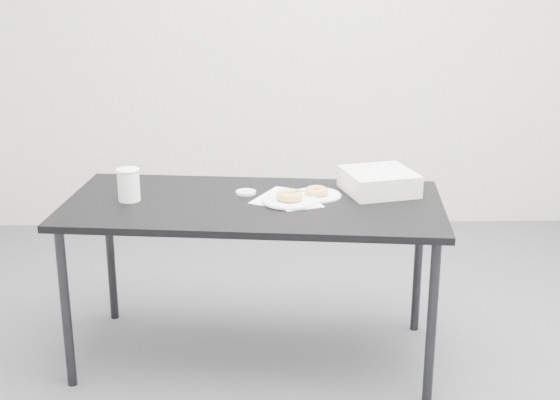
{
  "coord_description": "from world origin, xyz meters",
  "views": [
    {
      "loc": [
        -0.1,
        -3.02,
        1.78
      ],
      "look_at": [
        -0.01,
        0.02,
        0.8
      ],
      "focal_mm": 50.0,
      "sensor_mm": 36.0,
      "label": 1
    }
  ],
  "objects_px": {
    "plate_far": "(317,195)",
    "bakery_box": "(379,181)",
    "donut_near": "(290,196)",
    "pen": "(299,192)",
    "coffee_cup": "(129,185)",
    "plate_near": "(290,201)",
    "table": "(254,214)",
    "donut_far": "(317,191)",
    "scorecard": "(285,198)"
  },
  "relations": [
    {
      "from": "plate_far",
      "to": "bakery_box",
      "type": "relative_size",
      "value": 0.74
    },
    {
      "from": "donut_near",
      "to": "pen",
      "type": "bearing_deg",
      "value": 69.4
    },
    {
      "from": "donut_near",
      "to": "coffee_cup",
      "type": "bearing_deg",
      "value": 176.62
    },
    {
      "from": "pen",
      "to": "plate_far",
      "type": "bearing_deg",
      "value": -46.77
    },
    {
      "from": "bakery_box",
      "to": "plate_near",
      "type": "bearing_deg",
      "value": -175.85
    },
    {
      "from": "table",
      "to": "bakery_box",
      "type": "bearing_deg",
      "value": 19.3
    },
    {
      "from": "donut_far",
      "to": "plate_far",
      "type": "bearing_deg",
      "value": 0.0
    },
    {
      "from": "plate_near",
      "to": "pen",
      "type": "bearing_deg",
      "value": 69.4
    },
    {
      "from": "pen",
      "to": "plate_near",
      "type": "xyz_separation_m",
      "value": [
        -0.05,
        -0.13,
        -0.0
      ]
    },
    {
      "from": "pen",
      "to": "bakery_box",
      "type": "distance_m",
      "value": 0.36
    },
    {
      "from": "pen",
      "to": "donut_near",
      "type": "height_order",
      "value": "donut_near"
    },
    {
      "from": "table",
      "to": "coffee_cup",
      "type": "relative_size",
      "value": 11.95
    },
    {
      "from": "scorecard",
      "to": "coffee_cup",
      "type": "distance_m",
      "value": 0.68
    },
    {
      "from": "table",
      "to": "pen",
      "type": "xyz_separation_m",
      "value": [
        0.21,
        0.12,
        0.06
      ]
    },
    {
      "from": "table",
      "to": "plate_far",
      "type": "height_order",
      "value": "plate_far"
    },
    {
      "from": "donut_near",
      "to": "coffee_cup",
      "type": "distance_m",
      "value": 0.7
    },
    {
      "from": "donut_near",
      "to": "plate_far",
      "type": "xyz_separation_m",
      "value": [
        0.12,
        0.08,
        -0.03
      ]
    },
    {
      "from": "table",
      "to": "scorecard",
      "type": "xyz_separation_m",
      "value": [
        0.14,
        0.05,
        0.06
      ]
    },
    {
      "from": "scorecard",
      "to": "donut_near",
      "type": "relative_size",
      "value": 2.4
    },
    {
      "from": "donut_near",
      "to": "donut_far",
      "type": "distance_m",
      "value": 0.15
    },
    {
      "from": "plate_near",
      "to": "donut_far",
      "type": "distance_m",
      "value": 0.15
    },
    {
      "from": "pen",
      "to": "bakery_box",
      "type": "xyz_separation_m",
      "value": [
        0.36,
        0.01,
        0.04
      ]
    },
    {
      "from": "plate_near",
      "to": "coffee_cup",
      "type": "distance_m",
      "value": 0.7
    },
    {
      "from": "plate_far",
      "to": "coffee_cup",
      "type": "xyz_separation_m",
      "value": [
        -0.82,
        -0.04,
        0.07
      ]
    },
    {
      "from": "plate_near",
      "to": "bakery_box",
      "type": "distance_m",
      "value": 0.43
    },
    {
      "from": "donut_far",
      "to": "bakery_box",
      "type": "distance_m",
      "value": 0.29
    },
    {
      "from": "coffee_cup",
      "to": "donut_near",
      "type": "bearing_deg",
      "value": -3.38
    },
    {
      "from": "plate_near",
      "to": "donut_far",
      "type": "relative_size",
      "value": 2.41
    },
    {
      "from": "donut_far",
      "to": "coffee_cup",
      "type": "relative_size",
      "value": 0.72
    },
    {
      "from": "table",
      "to": "donut_far",
      "type": "bearing_deg",
      "value": 21.83
    },
    {
      "from": "table",
      "to": "plate_far",
      "type": "bearing_deg",
      "value": 21.83
    },
    {
      "from": "donut_near",
      "to": "bakery_box",
      "type": "distance_m",
      "value": 0.43
    },
    {
      "from": "pen",
      "to": "donut_far",
      "type": "xyz_separation_m",
      "value": [
        0.07,
        -0.04,
        0.02
      ]
    },
    {
      "from": "bakery_box",
      "to": "scorecard",
      "type": "bearing_deg",
      "value": 176.27
    },
    {
      "from": "pen",
      "to": "plate_near",
      "type": "bearing_deg",
      "value": -126.22
    },
    {
      "from": "pen",
      "to": "table",
      "type": "bearing_deg",
      "value": -164.79
    },
    {
      "from": "scorecard",
      "to": "donut_near",
      "type": "distance_m",
      "value": 0.07
    },
    {
      "from": "plate_near",
      "to": "table",
      "type": "bearing_deg",
      "value": 177.67
    },
    {
      "from": "plate_far",
      "to": "coffee_cup",
      "type": "relative_size",
      "value": 1.53
    },
    {
      "from": "table",
      "to": "scorecard",
      "type": "relative_size",
      "value": 6.15
    },
    {
      "from": "plate_near",
      "to": "coffee_cup",
      "type": "relative_size",
      "value": 1.73
    },
    {
      "from": "donut_far",
      "to": "bakery_box",
      "type": "height_order",
      "value": "bakery_box"
    },
    {
      "from": "plate_far",
      "to": "donut_far",
      "type": "distance_m",
      "value": 0.02
    },
    {
      "from": "scorecard",
      "to": "donut_near",
      "type": "xyz_separation_m",
      "value": [
        0.02,
        -0.06,
        0.03
      ]
    },
    {
      "from": "plate_far",
      "to": "donut_near",
      "type": "bearing_deg",
      "value": -145.65
    },
    {
      "from": "plate_far",
      "to": "bakery_box",
      "type": "xyz_separation_m",
      "value": [
        0.28,
        0.05,
        0.05
      ]
    },
    {
      "from": "plate_near",
      "to": "bakery_box",
      "type": "height_order",
      "value": "bakery_box"
    },
    {
      "from": "donut_near",
      "to": "table",
      "type": "bearing_deg",
      "value": 177.67
    },
    {
      "from": "donut_near",
      "to": "bakery_box",
      "type": "height_order",
      "value": "bakery_box"
    },
    {
      "from": "scorecard",
      "to": "donut_far",
      "type": "distance_m",
      "value": 0.15
    }
  ]
}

